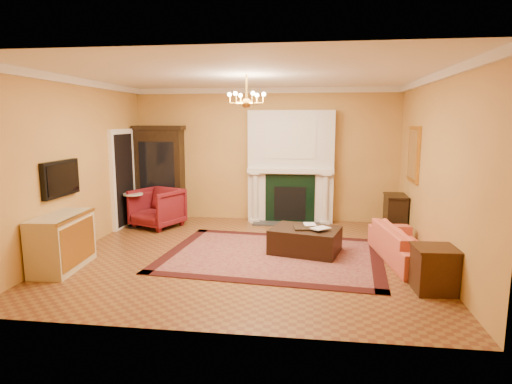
% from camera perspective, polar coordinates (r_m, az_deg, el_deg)
% --- Properties ---
extents(floor, '(6.00, 5.50, 0.02)m').
position_cam_1_polar(floor, '(7.41, -1.20, -8.46)').
color(floor, brown).
rests_on(floor, ground).
extents(ceiling, '(6.00, 5.50, 0.02)m').
position_cam_1_polar(ceiling, '(7.09, -1.28, 15.46)').
color(ceiling, white).
rests_on(ceiling, wall_back).
extents(wall_back, '(6.00, 0.02, 3.00)m').
position_cam_1_polar(wall_back, '(9.82, 1.21, 4.96)').
color(wall_back, gold).
rests_on(wall_back, floor).
extents(wall_front, '(6.00, 0.02, 3.00)m').
position_cam_1_polar(wall_front, '(4.41, -6.68, -0.62)').
color(wall_front, gold).
rests_on(wall_front, floor).
extents(wall_left, '(0.02, 5.50, 3.00)m').
position_cam_1_polar(wall_left, '(8.11, -22.80, 3.28)').
color(wall_left, gold).
rests_on(wall_left, floor).
extents(wall_right, '(0.02, 5.50, 3.00)m').
position_cam_1_polar(wall_right, '(7.27, 22.94, 2.65)').
color(wall_right, gold).
rests_on(wall_right, floor).
extents(fireplace, '(1.90, 0.70, 2.50)m').
position_cam_1_polar(fireplace, '(9.61, 4.64, 3.00)').
color(fireplace, silver).
rests_on(fireplace, wall_back).
extents(crown_molding, '(6.00, 5.50, 0.12)m').
position_cam_1_polar(crown_molding, '(8.02, -0.21, 14.26)').
color(crown_molding, white).
rests_on(crown_molding, ceiling).
extents(doorway, '(0.08, 1.05, 2.10)m').
position_cam_1_polar(doorway, '(9.63, -17.29, 1.73)').
color(doorway, white).
rests_on(doorway, wall_left).
extents(tv_panel, '(0.09, 0.95, 0.58)m').
position_cam_1_polar(tv_panel, '(7.58, -24.57, 1.65)').
color(tv_panel, black).
rests_on(tv_panel, wall_left).
extents(gilt_mirror, '(0.06, 0.76, 1.05)m').
position_cam_1_polar(gilt_mirror, '(8.60, 20.28, 4.75)').
color(gilt_mirror, gold).
rests_on(gilt_mirror, wall_right).
extents(chandelier, '(0.63, 0.55, 0.53)m').
position_cam_1_polar(chandelier, '(7.06, -1.27, 12.22)').
color(chandelier, gold).
rests_on(chandelier, ceiling).
extents(oriental_rug, '(3.88, 3.05, 0.01)m').
position_cam_1_polar(oriental_rug, '(7.38, 2.25, -8.39)').
color(oriental_rug, '#4F101F').
rests_on(oriental_rug, floor).
extents(china_cabinet, '(1.06, 0.52, 2.07)m').
position_cam_1_polar(china_cabinet, '(10.15, -12.58, 2.24)').
color(china_cabinet, black).
rests_on(china_cabinet, floor).
extents(wingback_armchair, '(1.16, 1.13, 0.92)m').
position_cam_1_polar(wingback_armchair, '(9.43, -13.04, -1.84)').
color(wingback_armchair, maroon).
rests_on(wingback_armchair, floor).
extents(pedestal_table, '(0.42, 0.42, 0.74)m').
position_cam_1_polar(pedestal_table, '(9.53, -16.00, -2.03)').
color(pedestal_table, black).
rests_on(pedestal_table, floor).
extents(commode, '(0.61, 1.18, 0.85)m').
position_cam_1_polar(commode, '(7.27, -24.47, -6.08)').
color(commode, '#C2B28E').
rests_on(commode, floor).
extents(coral_sofa, '(0.82, 1.98, 0.75)m').
position_cam_1_polar(coral_sofa, '(7.40, 19.49, -5.90)').
color(coral_sofa, '#B84A3A').
rests_on(coral_sofa, floor).
extents(end_table, '(0.53, 0.53, 0.59)m').
position_cam_1_polar(end_table, '(6.28, 22.64, -9.63)').
color(end_table, '#341C0E').
rests_on(end_table, floor).
extents(console_table, '(0.40, 0.69, 0.76)m').
position_cam_1_polar(console_table, '(9.21, 18.04, -2.86)').
color(console_table, black).
rests_on(console_table, floor).
extents(leather_ottoman, '(1.30, 1.08, 0.42)m').
position_cam_1_polar(leather_ottoman, '(7.50, 6.58, -6.40)').
color(leather_ottoman, black).
rests_on(leather_ottoman, oriental_rug).
extents(ottoman_tray, '(0.50, 0.42, 0.03)m').
position_cam_1_polar(ottoman_tray, '(7.43, 6.87, -4.75)').
color(ottoman_tray, black).
rests_on(ottoman_tray, leather_ottoman).
extents(book_a, '(0.20, 0.06, 0.27)m').
position_cam_1_polar(book_a, '(7.49, 6.44, -3.45)').
color(book_a, gray).
rests_on(book_a, ottoman_tray).
extents(book_b, '(0.17, 0.18, 0.30)m').
position_cam_1_polar(book_b, '(7.35, 8.01, -3.60)').
color(book_b, gray).
rests_on(book_b, ottoman_tray).
extents(topiary_left, '(0.14, 0.14, 0.38)m').
position_cam_1_polar(topiary_left, '(9.61, 0.41, 4.49)').
color(topiary_left, gray).
rests_on(topiary_left, fireplace).
extents(topiary_right, '(0.15, 0.15, 0.40)m').
position_cam_1_polar(topiary_right, '(9.53, 7.86, 4.43)').
color(topiary_right, gray).
rests_on(topiary_right, fireplace).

